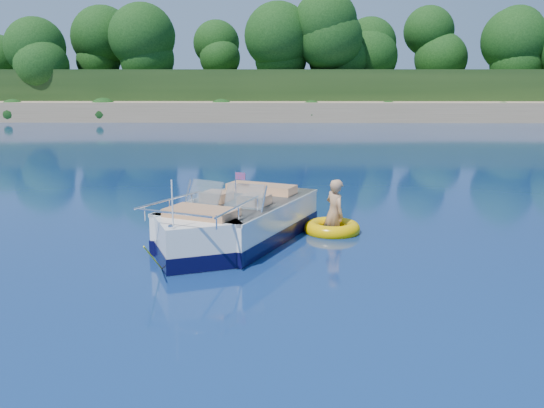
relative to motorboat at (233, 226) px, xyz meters
name	(u,v)px	position (x,y,z in m)	size (l,w,h in m)	color
ground	(352,251)	(2.52, -0.62, -0.38)	(160.00, 160.00, 0.00)	#0A184B
shoreline	(292,96)	(2.52, 63.15, 0.59)	(170.00, 59.00, 6.00)	#917654
treeline	(299,51)	(2.56, 40.39, 5.16)	(150.00, 7.12, 8.19)	#311D10
motorboat	(233,226)	(0.00, 0.00, 0.00)	(3.61, 5.54, 1.97)	white
tow_tube	(332,229)	(2.24, 0.92, -0.29)	(1.68, 1.68, 0.34)	#FABD00
boy	(333,232)	(2.27, 0.99, -0.38)	(0.61, 0.40, 1.66)	tan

